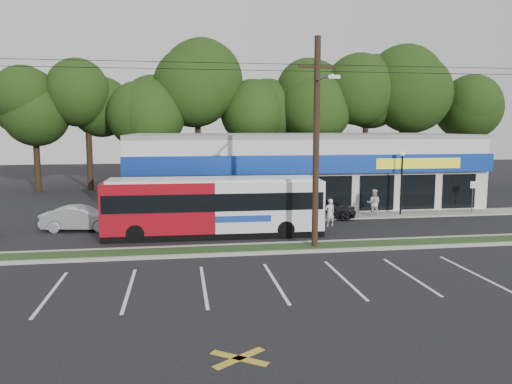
{
  "coord_description": "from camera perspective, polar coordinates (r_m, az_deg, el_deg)",
  "views": [
    {
      "loc": [
        -3.4,
        -21.94,
        5.85
      ],
      "look_at": [
        0.73,
        5.0,
        2.27
      ],
      "focal_mm": 35.0,
      "sensor_mm": 36.0,
      "label": 1
    }
  ],
  "objects": [
    {
      "name": "ground",
      "position": [
        22.96,
        0.08,
        -7.28
      ],
      "size": [
        120.0,
        120.0,
        0.0
      ],
      "primitive_type": "plane",
      "color": "black",
      "rests_on": "ground"
    },
    {
      "name": "grass_strip",
      "position": [
        23.9,
        -0.29,
        -6.54
      ],
      "size": [
        40.0,
        1.6,
        0.12
      ],
      "primitive_type": "cube",
      "color": "#213616",
      "rests_on": "ground"
    },
    {
      "name": "curb_south",
      "position": [
        23.09,
        0.02,
        -7.02
      ],
      "size": [
        40.0,
        0.25,
        0.14
      ],
      "primitive_type": "cube",
      "color": "#9E9E93",
      "rests_on": "ground"
    },
    {
      "name": "curb_north",
      "position": [
        24.72,
        -0.58,
        -6.05
      ],
      "size": [
        40.0,
        0.25,
        0.14
      ],
      "primitive_type": "cube",
      "color": "#9E9E93",
      "rests_on": "ground"
    },
    {
      "name": "sidewalk",
      "position": [
        32.58,
        6.37,
        -2.82
      ],
      "size": [
        32.0,
        2.2,
        0.1
      ],
      "primitive_type": "cube",
      "color": "#9E9E93",
      "rests_on": "ground"
    },
    {
      "name": "strip_mall",
      "position": [
        39.02,
        4.5,
        2.75
      ],
      "size": [
        25.0,
        12.55,
        5.3
      ],
      "color": "beige",
      "rests_on": "ground"
    },
    {
      "name": "utility_pole",
      "position": [
        23.71,
        6.56,
        6.37
      ],
      "size": [
        50.0,
        2.77,
        10.0
      ],
      "color": "black",
      "rests_on": "ground"
    },
    {
      "name": "lamp_post",
      "position": [
        34.1,
        16.31,
        1.82
      ],
      "size": [
        0.3,
        0.3,
        4.25
      ],
      "color": "black",
      "rests_on": "ground"
    },
    {
      "name": "sign_post",
      "position": [
        36.42,
        23.55,
        0.08
      ],
      "size": [
        0.45,
        0.1,
        2.23
      ],
      "color": "#59595E",
      "rests_on": "ground"
    },
    {
      "name": "tree_line",
      "position": [
        48.58,
        0.05,
        10.51
      ],
      "size": [
        46.76,
        6.76,
        11.83
      ],
      "color": "black",
      "rests_on": "ground"
    },
    {
      "name": "metrobus",
      "position": [
        26.83,
        -4.8,
        -1.53
      ],
      "size": [
        11.7,
        2.68,
        3.13
      ],
      "rotation": [
        0.0,
        0.0,
        -0.02
      ],
      "color": "maroon",
      "rests_on": "ground"
    },
    {
      "name": "car_dark",
      "position": [
        32.11,
        7.39,
        -1.71
      ],
      "size": [
        4.7,
        2.5,
        1.52
      ],
      "primitive_type": "imported",
      "rotation": [
        0.0,
        0.0,
        1.41
      ],
      "color": "black",
      "rests_on": "ground"
    },
    {
      "name": "car_silver",
      "position": [
        29.93,
        -19.39,
        -2.86
      ],
      "size": [
        4.39,
        1.92,
        1.4
      ],
      "primitive_type": "imported",
      "rotation": [
        0.0,
        0.0,
        1.47
      ],
      "color": "#9EA1A5",
      "rests_on": "ground"
    },
    {
      "name": "pedestrian_a",
      "position": [
        29.69,
        8.43,
        -2.35
      ],
      "size": [
        0.66,
        0.49,
        1.64
      ],
      "primitive_type": "imported",
      "rotation": [
        0.0,
        0.0,
        3.31
      ],
      "color": "silver",
      "rests_on": "ground"
    },
    {
      "name": "pedestrian_b",
      "position": [
        33.24,
        13.29,
        -1.26
      ],
      "size": [
        1.09,
        0.98,
        1.83
      ],
      "primitive_type": "imported",
      "rotation": [
        0.0,
        0.0,
        2.76
      ],
      "color": "silver",
      "rests_on": "ground"
    }
  ]
}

